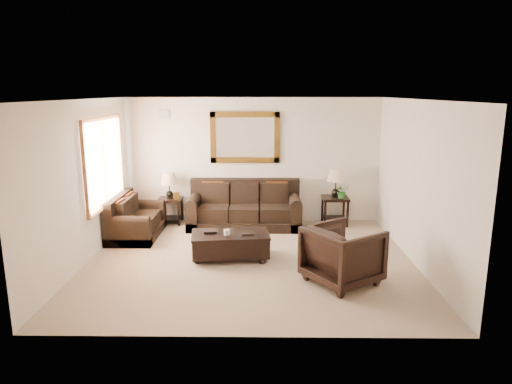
{
  "coord_description": "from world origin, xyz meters",
  "views": [
    {
      "loc": [
        0.2,
        -7.37,
        2.84
      ],
      "look_at": [
        0.09,
        0.6,
        1.06
      ],
      "focal_mm": 32.0,
      "sensor_mm": 36.0,
      "label": 1
    }
  ],
  "objects_px": {
    "armchair": "(343,252)",
    "sofa": "(245,210)",
    "end_table_left": "(170,191)",
    "end_table_right": "(336,188)",
    "loveseat": "(134,221)",
    "coffee_table": "(230,243)"
  },
  "relations": [
    {
      "from": "armchair",
      "to": "sofa",
      "type": "bearing_deg",
      "value": -6.84
    },
    {
      "from": "end_table_left",
      "to": "coffee_table",
      "type": "xyz_separation_m",
      "value": [
        1.45,
        -2.12,
        -0.45
      ]
    },
    {
      "from": "end_table_right",
      "to": "coffee_table",
      "type": "relative_size",
      "value": 0.87
    },
    {
      "from": "end_table_right",
      "to": "end_table_left",
      "type": "bearing_deg",
      "value": 179.66
    },
    {
      "from": "loveseat",
      "to": "armchair",
      "type": "xyz_separation_m",
      "value": [
        3.75,
        -2.21,
        0.18
      ]
    },
    {
      "from": "sofa",
      "to": "end_table_right",
      "type": "xyz_separation_m",
      "value": [
        1.95,
        0.15,
        0.44
      ]
    },
    {
      "from": "end_table_right",
      "to": "sofa",
      "type": "bearing_deg",
      "value": -175.61
    },
    {
      "from": "sofa",
      "to": "end_table_right",
      "type": "height_order",
      "value": "end_table_right"
    },
    {
      "from": "sofa",
      "to": "coffee_table",
      "type": "height_order",
      "value": "sofa"
    },
    {
      "from": "sofa",
      "to": "loveseat",
      "type": "height_order",
      "value": "sofa"
    },
    {
      "from": "sofa",
      "to": "coffee_table",
      "type": "xyz_separation_m",
      "value": [
        -0.17,
        -1.94,
        -0.07
      ]
    },
    {
      "from": "sofa",
      "to": "armchair",
      "type": "distance_m",
      "value": 3.35
    },
    {
      "from": "loveseat",
      "to": "coffee_table",
      "type": "distance_m",
      "value": 2.34
    },
    {
      "from": "loveseat",
      "to": "coffee_table",
      "type": "height_order",
      "value": "loveseat"
    },
    {
      "from": "sofa",
      "to": "coffee_table",
      "type": "relative_size",
      "value": 1.7
    },
    {
      "from": "sofa",
      "to": "loveseat",
      "type": "xyz_separation_m",
      "value": [
        -2.18,
        -0.74,
        -0.04
      ]
    },
    {
      "from": "end_table_left",
      "to": "armchair",
      "type": "bearing_deg",
      "value": -44.32
    },
    {
      "from": "sofa",
      "to": "end_table_left",
      "type": "height_order",
      "value": "end_table_left"
    },
    {
      "from": "end_table_left",
      "to": "end_table_right",
      "type": "xyz_separation_m",
      "value": [
        3.57,
        -0.02,
        0.06
      ]
    },
    {
      "from": "loveseat",
      "to": "end_table_right",
      "type": "bearing_deg",
      "value": -77.77
    },
    {
      "from": "sofa",
      "to": "armchair",
      "type": "height_order",
      "value": "same"
    },
    {
      "from": "sofa",
      "to": "end_table_left",
      "type": "relative_size",
      "value": 2.12
    }
  ]
}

